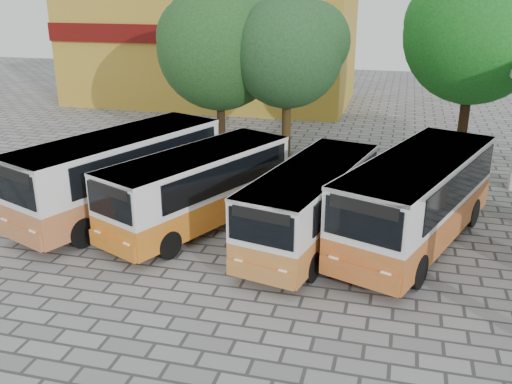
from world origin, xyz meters
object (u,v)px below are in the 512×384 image
(bus_centre_left, at_px, (198,185))
(parked_car, at_px, (21,198))
(bus_far_right, at_px, (417,196))
(bus_centre_right, at_px, (311,201))
(bus_far_left, at_px, (119,170))

(bus_centre_left, bearing_deg, parked_car, -151.78)
(bus_far_right, bearing_deg, bus_centre_right, -146.13)
(bus_centre_left, xyz_separation_m, parked_car, (-7.07, -0.48, -1.01))
(parked_car, bearing_deg, bus_far_right, 30.14)
(bus_far_left, xyz_separation_m, parked_car, (-3.82, -0.83, -1.19))
(bus_far_left, relative_size, bus_centre_right, 1.17)
(bus_centre_right, bearing_deg, bus_far_right, 25.87)
(bus_far_left, distance_m, bus_far_right, 10.78)
(parked_car, bearing_deg, bus_centre_right, 27.08)
(bus_far_right, distance_m, parked_car, 14.67)
(bus_far_left, xyz_separation_m, bus_centre_left, (3.25, -0.36, -0.18))
(bus_centre_right, xyz_separation_m, parked_car, (-11.21, -0.04, -0.97))
(bus_far_left, relative_size, parked_car, 2.15)
(parked_car, bearing_deg, bus_far_left, 39.20)
(bus_far_left, height_order, bus_far_right, bus_far_left)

